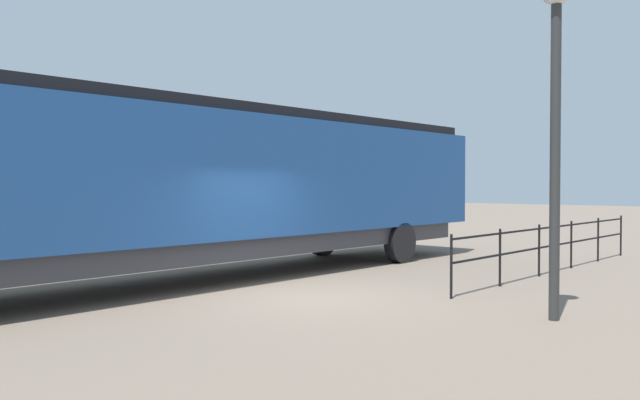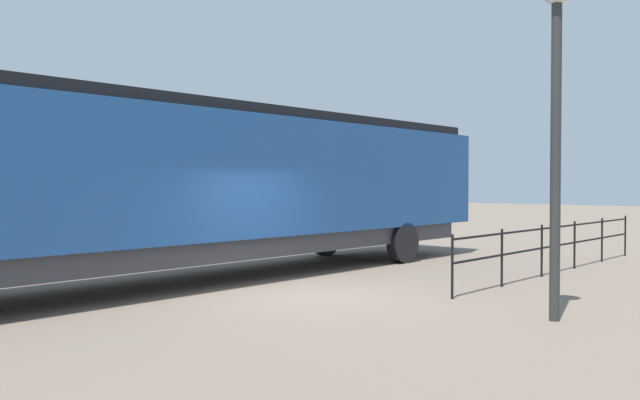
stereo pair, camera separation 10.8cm
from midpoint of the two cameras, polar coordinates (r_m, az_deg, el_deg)
name	(u,v)px [view 1 (the left image)]	position (r m, az deg, el deg)	size (l,w,h in m)	color
ground_plane	(306,297)	(12.41, -1.49, -8.52)	(120.00, 120.00, 0.00)	#756656
locomotive	(215,182)	(14.84, -9.39, 1.58)	(3.14, 18.12, 3.86)	navy
lamp_post	(556,72)	(10.88, 19.75, 10.57)	(0.52, 0.52, 5.43)	#2D2D2D
platform_fence	(556,240)	(16.76, 19.86, -3.33)	(0.05, 9.94, 1.21)	black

